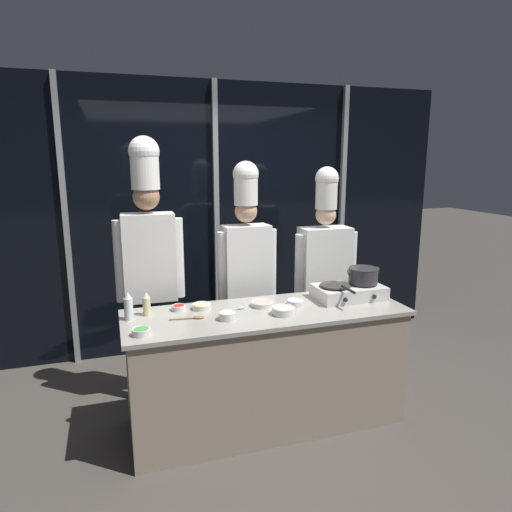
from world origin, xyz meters
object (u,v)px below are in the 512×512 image
(prep_bowl_scallions, at_px, (141,331))
(serving_spoon_solid, at_px, (237,309))
(prep_bowl_garlic, at_px, (284,310))
(chef_sous, at_px, (246,258))
(portable_stove, at_px, (349,292))
(squeeze_bottle_oil, at_px, (147,304))
(chef_line, at_px, (324,261))
(squeeze_bottle_clear, at_px, (128,307))
(prep_bowl_noodles, at_px, (227,315))
(serving_spoon_slotted, at_px, (194,318))
(prep_bowl_bell_pepper, at_px, (179,307))
(prep_bowl_bean_sprouts, at_px, (295,302))
(prep_bowl_ginger, at_px, (202,306))
(chef_head, at_px, (149,249))
(stock_pot, at_px, (363,275))
(frying_pan, at_px, (335,284))
(prep_bowl_shrimp, at_px, (262,304))

(prep_bowl_scallions, bearing_deg, serving_spoon_solid, 22.44)
(prep_bowl_garlic, distance_m, serving_spoon_solid, 0.35)
(chef_sous, bearing_deg, portable_stove, 137.14)
(squeeze_bottle_oil, height_order, chef_sous, chef_sous)
(prep_bowl_garlic, xyz_separation_m, chef_line, (0.69, 0.76, 0.14))
(squeeze_bottle_clear, distance_m, chef_line, 1.80)
(portable_stove, relative_size, prep_bowl_noodles, 4.56)
(squeeze_bottle_clear, xyz_separation_m, squeeze_bottle_oil, (0.12, 0.06, -0.01))
(squeeze_bottle_oil, height_order, serving_spoon_slotted, squeeze_bottle_oil)
(prep_bowl_bell_pepper, height_order, prep_bowl_garlic, prep_bowl_garlic)
(prep_bowl_bean_sprouts, distance_m, prep_bowl_garlic, 0.22)
(prep_bowl_noodles, bearing_deg, prep_bowl_garlic, -2.77)
(serving_spoon_solid, bearing_deg, squeeze_bottle_clear, 178.63)
(serving_spoon_solid, bearing_deg, prep_bowl_bell_pepper, 164.57)
(squeeze_bottle_clear, distance_m, squeeze_bottle_oil, 0.14)
(prep_bowl_ginger, xyz_separation_m, serving_spoon_solid, (0.24, -0.09, -0.02))
(prep_bowl_noodles, xyz_separation_m, chef_line, (1.09, 0.74, 0.14))
(prep_bowl_ginger, xyz_separation_m, prep_bowl_bell_pepper, (-0.16, 0.02, -0.00))
(prep_bowl_ginger, height_order, prep_bowl_garlic, prep_bowl_garlic)
(serving_spoon_slotted, bearing_deg, chef_sous, 48.66)
(serving_spoon_slotted, relative_size, chef_head, 0.11)
(squeeze_bottle_clear, distance_m, serving_spoon_solid, 0.76)
(chef_sous, bearing_deg, prep_bowl_scallions, 39.53)
(prep_bowl_scallions, bearing_deg, chef_line, 26.90)
(chef_head, xyz_separation_m, chef_line, (1.53, 0.01, -0.21))
(prep_bowl_bean_sprouts, height_order, chef_head, chef_head)
(prep_bowl_bell_pepper, relative_size, chef_head, 0.05)
(prep_bowl_noodles, distance_m, chef_head, 0.92)
(prep_bowl_bean_sprouts, bearing_deg, serving_spoon_solid, 173.82)
(portable_stove, height_order, serving_spoon_solid, portable_stove)
(stock_pot, xyz_separation_m, serving_spoon_slotted, (-1.35, -0.08, -0.17))
(stock_pot, bearing_deg, squeeze_bottle_oil, 177.03)
(portable_stove, relative_size, serving_spoon_slotted, 2.20)
(serving_spoon_solid, bearing_deg, stock_pot, -0.56)
(prep_bowl_bean_sprouts, relative_size, chef_line, 0.07)
(prep_bowl_bean_sprouts, distance_m, prep_bowl_scallions, 1.16)
(stock_pot, bearing_deg, serving_spoon_solid, 179.44)
(squeeze_bottle_clear, xyz_separation_m, chef_sous, (0.99, 0.54, 0.16))
(frying_pan, relative_size, prep_bowl_ginger, 3.03)
(prep_bowl_ginger, relative_size, prep_bowl_bell_pepper, 1.35)
(prep_bowl_noodles, bearing_deg, frying_pan, 10.65)
(prep_bowl_bell_pepper, distance_m, serving_spoon_slotted, 0.22)
(prep_bowl_shrimp, relative_size, prep_bowl_bean_sprouts, 1.31)
(stock_pot, height_order, squeeze_bottle_clear, stock_pot)
(portable_stove, bearing_deg, squeeze_bottle_oil, 176.79)
(chef_line, bearing_deg, prep_bowl_scallions, 27.57)
(frying_pan, xyz_separation_m, squeeze_bottle_clear, (-1.53, 0.03, -0.04))
(stock_pot, xyz_separation_m, prep_bowl_shrimp, (-0.83, 0.02, -0.16))
(squeeze_bottle_clear, distance_m, chef_sous, 1.14)
(stock_pot, xyz_separation_m, prep_bowl_bean_sprouts, (-0.59, -0.04, -0.15))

